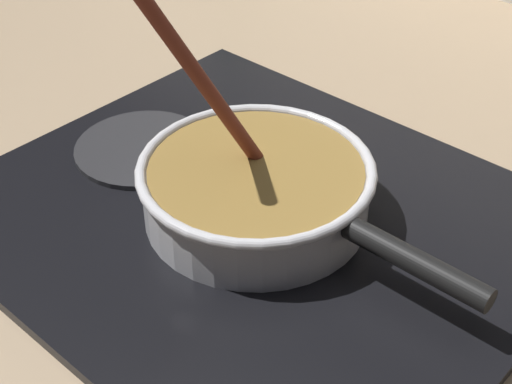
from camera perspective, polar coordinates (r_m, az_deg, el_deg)
The scene contains 5 objects.
ground at distance 0.75m, azimuth -8.58°, elevation -5.25°, with size 2.40×1.60×0.04m, color #9E8466.
hob_plate at distance 0.75m, azimuth 0.00°, elevation -2.07°, with size 0.56×0.48×0.01m, color black.
burner_ring at distance 0.74m, azimuth 0.00°, elevation -1.48°, with size 0.20×0.20×0.01m, color #592D0C.
spare_burner at distance 0.85m, azimuth -8.65°, elevation 3.35°, with size 0.15×0.15×0.01m, color #262628.
cooking_pan at distance 0.72m, azimuth 0.09°, elevation 0.33°, with size 0.36×0.23×0.30m.
Camera 1 is at (0.45, -0.33, 0.48)m, focal length 52.34 mm.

